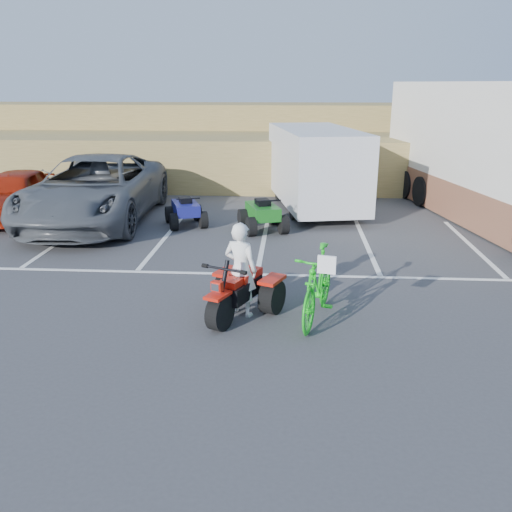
# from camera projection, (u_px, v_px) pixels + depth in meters

# --- Properties ---
(ground) EXTENTS (100.00, 100.00, 0.00)m
(ground) POSITION_uv_depth(u_px,v_px,m) (248.00, 320.00, 9.65)
(ground) COLOR #3B3B3D
(ground) RESTS_ON ground
(parking_stripes) EXTENTS (28.00, 5.16, 0.01)m
(parking_stripes) POSITION_uv_depth(u_px,v_px,m) (296.00, 253.00, 13.46)
(parking_stripes) COLOR white
(parking_stripes) RESTS_ON ground
(grass_embankment) EXTENTS (40.00, 8.50, 3.10)m
(grass_embankment) POSITION_uv_depth(u_px,v_px,m) (277.00, 145.00, 23.92)
(grass_embankment) COLOR olive
(grass_embankment) RESTS_ON ground
(red_trike_atv) EXTENTS (1.82, 2.04, 1.09)m
(red_trike_atv) POSITION_uv_depth(u_px,v_px,m) (237.00, 317.00, 9.76)
(red_trike_atv) COLOR red
(red_trike_atv) RESTS_ON ground
(rider) EXTENTS (0.74, 0.63, 1.73)m
(rider) POSITION_uv_depth(u_px,v_px,m) (241.00, 270.00, 9.63)
(rider) COLOR white
(rider) RESTS_ON ground
(green_dirt_bike) EXTENTS (1.14, 2.26, 1.31)m
(green_dirt_bike) POSITION_uv_depth(u_px,v_px,m) (318.00, 285.00, 9.49)
(green_dirt_bike) COLOR #14BF19
(green_dirt_bike) RESTS_ON ground
(grey_pickup) EXTENTS (3.47, 7.13, 1.95)m
(grey_pickup) POSITION_uv_depth(u_px,v_px,m) (95.00, 190.00, 16.23)
(grey_pickup) COLOR #4B4F53
(grey_pickup) RESTS_ON ground
(red_car) EXTENTS (2.15, 4.51, 1.49)m
(red_car) POSITION_uv_depth(u_px,v_px,m) (14.00, 194.00, 16.77)
(red_car) COLOR #991B08
(red_car) RESTS_ON ground
(cargo_trailer) EXTENTS (3.29, 5.96, 2.63)m
(cargo_trailer) POSITION_uv_depth(u_px,v_px,m) (315.00, 166.00, 17.75)
(cargo_trailer) COLOR silver
(cargo_trailer) RESTS_ON ground
(rv_motorhome) EXTENTS (4.91, 11.49, 4.01)m
(rv_motorhome) POSITION_uv_depth(u_px,v_px,m) (501.00, 163.00, 16.12)
(rv_motorhome) COLOR silver
(rv_motorhome) RESTS_ON ground
(quad_atv_blue) EXTENTS (1.49, 1.71, 0.93)m
(quad_atv_blue) POSITION_uv_depth(u_px,v_px,m) (186.00, 225.00, 16.06)
(quad_atv_blue) COLOR navy
(quad_atv_blue) RESTS_ON ground
(quad_atv_green) EXTENTS (1.57, 1.82, 1.01)m
(quad_atv_green) POSITION_uv_depth(u_px,v_px,m) (263.00, 230.00, 15.51)
(quad_atv_green) COLOR #166319
(quad_atv_green) RESTS_ON ground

